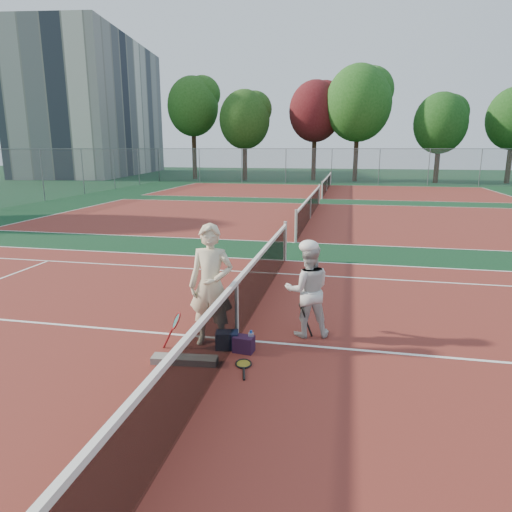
{
  "coord_description": "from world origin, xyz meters",
  "views": [
    {
      "loc": [
        1.69,
        -6.69,
        3.04
      ],
      "look_at": [
        0.0,
        1.53,
        1.05
      ],
      "focal_mm": 32.0,
      "sensor_mm": 36.0,
      "label": 1
    }
  ],
  "objects_px": {
    "racket_black_held": "(302,321)",
    "racket_spare": "(243,364)",
    "net_main": "(237,310)",
    "player_a": "(211,286)",
    "sports_bag_navy": "(227,340)",
    "water_bottle": "(251,342)",
    "racket_red": "(177,330)",
    "sports_bag_purple": "(244,344)",
    "player_b": "(308,290)",
    "apartment_block": "(94,109)"
  },
  "relations": [
    {
      "from": "sports_bag_navy",
      "to": "racket_black_held",
      "type": "bearing_deg",
      "value": 31.41
    },
    {
      "from": "apartment_block",
      "to": "sports_bag_navy",
      "type": "bearing_deg",
      "value": -57.79
    },
    {
      "from": "player_a",
      "to": "racket_spare",
      "type": "relative_size",
      "value": 3.22
    },
    {
      "from": "racket_black_held",
      "to": "racket_spare",
      "type": "xyz_separation_m",
      "value": [
        -0.72,
        -1.16,
        -0.27
      ]
    },
    {
      "from": "racket_spare",
      "to": "sports_bag_navy",
      "type": "bearing_deg",
      "value": 23.12
    },
    {
      "from": "racket_spare",
      "to": "apartment_block",
      "type": "bearing_deg",
      "value": 17.99
    },
    {
      "from": "player_b",
      "to": "sports_bag_navy",
      "type": "xyz_separation_m",
      "value": [
        -1.16,
        -0.78,
        -0.64
      ]
    },
    {
      "from": "racket_spare",
      "to": "player_a",
      "type": "bearing_deg",
      "value": 32.58
    },
    {
      "from": "player_a",
      "to": "sports_bag_navy",
      "type": "xyz_separation_m",
      "value": [
        0.27,
        -0.12,
        -0.83
      ]
    },
    {
      "from": "racket_red",
      "to": "racket_black_held",
      "type": "relative_size",
      "value": 0.96
    },
    {
      "from": "net_main",
      "to": "player_b",
      "type": "xyz_separation_m",
      "value": [
        1.09,
        0.45,
        0.27
      ]
    },
    {
      "from": "player_a",
      "to": "racket_black_held",
      "type": "xyz_separation_m",
      "value": [
        1.37,
        0.55,
        -0.68
      ]
    },
    {
      "from": "water_bottle",
      "to": "racket_red",
      "type": "bearing_deg",
      "value": -177.01
    },
    {
      "from": "apartment_block",
      "to": "sports_bag_purple",
      "type": "height_order",
      "value": "apartment_block"
    },
    {
      "from": "net_main",
      "to": "racket_spare",
      "type": "distance_m",
      "value": 1.01
    },
    {
      "from": "sports_bag_navy",
      "to": "sports_bag_purple",
      "type": "xyz_separation_m",
      "value": [
        0.28,
        -0.07,
        -0.01
      ]
    },
    {
      "from": "racket_black_held",
      "to": "sports_bag_purple",
      "type": "relative_size",
      "value": 1.86
    },
    {
      "from": "net_main",
      "to": "racket_black_held",
      "type": "height_order",
      "value": "net_main"
    },
    {
      "from": "apartment_block",
      "to": "racket_black_held",
      "type": "height_order",
      "value": "apartment_block"
    },
    {
      "from": "player_b",
      "to": "water_bottle",
      "type": "distance_m",
      "value": 1.28
    },
    {
      "from": "racket_red",
      "to": "player_b",
      "type": "bearing_deg",
      "value": -5.24
    },
    {
      "from": "player_a",
      "to": "racket_red",
      "type": "bearing_deg",
      "value": -158.14
    },
    {
      "from": "player_b",
      "to": "racket_red",
      "type": "distance_m",
      "value": 2.2
    },
    {
      "from": "net_main",
      "to": "water_bottle",
      "type": "bearing_deg",
      "value": -49.46
    },
    {
      "from": "racket_spare",
      "to": "sports_bag_navy",
      "type": "height_order",
      "value": "sports_bag_navy"
    },
    {
      "from": "racket_black_held",
      "to": "water_bottle",
      "type": "bearing_deg",
      "value": 26.81
    },
    {
      "from": "racket_red",
      "to": "racket_spare",
      "type": "height_order",
      "value": "racket_red"
    },
    {
      "from": "sports_bag_navy",
      "to": "racket_spare",
      "type": "bearing_deg",
      "value": -52.6
    },
    {
      "from": "net_main",
      "to": "player_a",
      "type": "relative_size",
      "value": 5.69
    },
    {
      "from": "sports_bag_navy",
      "to": "water_bottle",
      "type": "distance_m",
      "value": 0.39
    },
    {
      "from": "water_bottle",
      "to": "sports_bag_purple",
      "type": "bearing_deg",
      "value": -159.54
    },
    {
      "from": "racket_red",
      "to": "sports_bag_purple",
      "type": "xyz_separation_m",
      "value": [
        1.07,
        0.02,
        -0.15
      ]
    },
    {
      "from": "racket_red",
      "to": "racket_spare",
      "type": "xyz_separation_m",
      "value": [
        1.16,
        -0.4,
        -0.26
      ]
    },
    {
      "from": "player_a",
      "to": "racket_red",
      "type": "height_order",
      "value": "player_a"
    },
    {
      "from": "racket_red",
      "to": "racket_black_held",
      "type": "height_order",
      "value": "racket_black_held"
    },
    {
      "from": "apartment_block",
      "to": "player_b",
      "type": "height_order",
      "value": "apartment_block"
    },
    {
      "from": "racket_red",
      "to": "sports_bag_purple",
      "type": "distance_m",
      "value": 1.08
    },
    {
      "from": "apartment_block",
      "to": "water_bottle",
      "type": "xyz_separation_m",
      "value": [
        28.31,
        -44.36,
        -7.35
      ]
    },
    {
      "from": "apartment_block",
      "to": "racket_black_held",
      "type": "distance_m",
      "value": 52.92
    },
    {
      "from": "racket_black_held",
      "to": "water_bottle",
      "type": "distance_m",
      "value": 1.01
    },
    {
      "from": "player_a",
      "to": "sports_bag_purple",
      "type": "xyz_separation_m",
      "value": [
        0.56,
        -0.19,
        -0.84
      ]
    },
    {
      "from": "sports_bag_navy",
      "to": "player_b",
      "type": "bearing_deg",
      "value": 33.82
    },
    {
      "from": "racket_spare",
      "to": "racket_red",
      "type": "bearing_deg",
      "value": 56.8
    },
    {
      "from": "racket_red",
      "to": "sports_bag_navy",
      "type": "xyz_separation_m",
      "value": [
        0.79,
        0.09,
        -0.14
      ]
    },
    {
      "from": "player_b",
      "to": "racket_red",
      "type": "relative_size",
      "value": 2.83
    },
    {
      "from": "apartment_block",
      "to": "sports_bag_navy",
      "type": "xyz_separation_m",
      "value": [
        27.92,
        -44.33,
        -7.36
      ]
    },
    {
      "from": "sports_bag_navy",
      "to": "water_bottle",
      "type": "bearing_deg",
      "value": -4.89
    },
    {
      "from": "sports_bag_navy",
      "to": "water_bottle",
      "type": "xyz_separation_m",
      "value": [
        0.39,
        -0.03,
        0.01
      ]
    },
    {
      "from": "net_main",
      "to": "racket_spare",
      "type": "height_order",
      "value": "net_main"
    },
    {
      "from": "racket_black_held",
      "to": "sports_bag_navy",
      "type": "xyz_separation_m",
      "value": [
        -1.1,
        -0.67,
        -0.15
      ]
    }
  ]
}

